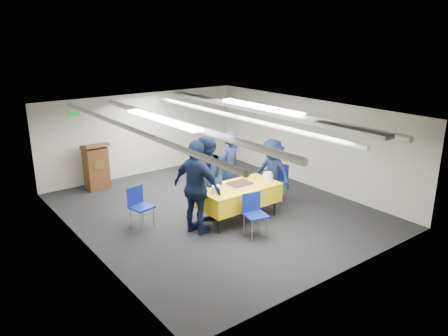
{
  "coord_description": "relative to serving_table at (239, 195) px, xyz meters",
  "views": [
    {
      "loc": [
        -5.45,
        -7.53,
        3.95
      ],
      "look_at": [
        0.09,
        -0.2,
        1.05
      ],
      "focal_mm": 35.0,
      "sensor_mm": 36.0,
      "label": 1
    }
  ],
  "objects": [
    {
      "name": "sailor_c",
      "position": [
        -1.08,
        -0.01,
        0.41
      ],
      "size": [
        0.79,
        1.22,
        1.94
      ],
      "primitive_type": "imported",
      "rotation": [
        0.0,
        0.0,
        1.87
      ],
      "color": "black",
      "rests_on": "ground"
    },
    {
      "name": "podium",
      "position": [
        -1.71,
        3.75,
        0.05
      ],
      "size": [
        0.62,
        0.53,
        1.25
      ],
      "color": "brown",
      "rests_on": "ground"
    },
    {
      "name": "ground",
      "position": [
        -0.11,
        0.7,
        -0.56
      ],
      "size": [
        7.0,
        7.0,
        0.0
      ],
      "primitive_type": "plane",
      "color": "black",
      "rests_on": "ground"
    },
    {
      "name": "plate_stack_right",
      "position": [
        0.79,
        -0.05,
        0.29
      ],
      "size": [
        0.23,
        0.23,
        0.16
      ],
      "color": "white",
      "rests_on": "serving_table"
    },
    {
      "name": "serving_table",
      "position": [
        0.0,
        0.0,
        0.0
      ],
      "size": [
        1.77,
        0.91,
        0.77
      ],
      "color": "black",
      "rests_on": "ground"
    },
    {
      "name": "chair_left",
      "position": [
        -1.89,
        0.98,
        -0.03
      ],
      "size": [
        0.51,
        0.51,
        0.87
      ],
      "color": "gray",
      "rests_on": "ground"
    },
    {
      "name": "sailor_d",
      "position": [
        1.18,
        0.25,
        0.23
      ],
      "size": [
        0.79,
        1.12,
        1.57
      ],
      "primitive_type": "imported",
      "rotation": [
        0.0,
        0.0,
        -1.36
      ],
      "color": "black",
      "rests_on": "ground"
    },
    {
      "name": "sailor_b",
      "position": [
        -0.5,
        0.5,
        0.37
      ],
      "size": [
        1.13,
        1.06,
        1.86
      ],
      "primitive_type": "imported",
      "rotation": [
        0.0,
        0.0,
        3.66
      ],
      "color": "black",
      "rests_on": "ground"
    },
    {
      "name": "room_shell",
      "position": [
        -0.02,
        1.11,
        1.25
      ],
      "size": [
        6.0,
        7.0,
        2.3
      ],
      "color": "beige",
      "rests_on": "ground"
    },
    {
      "name": "chair_right",
      "position": [
        1.53,
        0.34,
        -0.03
      ],
      "size": [
        0.57,
        0.57,
        0.87
      ],
      "color": "gray",
      "rests_on": "ground"
    },
    {
      "name": "sailor_a",
      "position": [
        0.3,
        0.73,
        0.34
      ],
      "size": [
        0.73,
        0.55,
        1.79
      ],
      "primitive_type": "imported",
      "rotation": [
        0.0,
        0.0,
        3.34
      ],
      "color": "black",
      "rests_on": "ground"
    },
    {
      "name": "sheet_cake",
      "position": [
        -0.01,
        -0.04,
        0.25
      ],
      "size": [
        0.5,
        0.39,
        0.09
      ],
      "color": "white",
      "rests_on": "serving_table"
    },
    {
      "name": "chair_near",
      "position": [
        -0.24,
        -0.77,
        -0.03
      ],
      "size": [
        0.5,
        0.5,
        0.87
      ],
      "color": "gray",
      "rests_on": "ground"
    },
    {
      "name": "plate_stack_left",
      "position": [
        -0.64,
        -0.05,
        0.28
      ],
      "size": [
        0.2,
        0.2,
        0.16
      ],
      "color": "white",
      "rests_on": "serving_table"
    }
  ]
}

